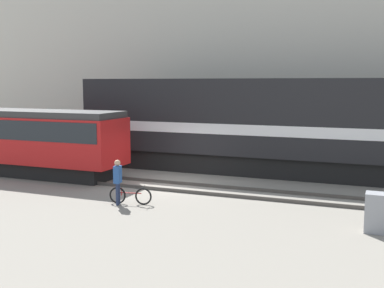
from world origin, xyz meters
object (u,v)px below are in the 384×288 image
at_px(freight_locomotive, 285,125).
at_px(person, 118,178).
at_px(signal_box, 377,213).
at_px(bicycle, 130,196).
at_px(streetcar, 32,138).

xyz_separation_m(freight_locomotive, person, (-4.48, -8.05, -1.44)).
bearing_deg(signal_box, bicycle, 179.18).
distance_m(bicycle, signal_box, 8.54).
height_order(bicycle, signal_box, signal_box).
distance_m(freight_locomotive, streetcar, 12.21).
height_order(freight_locomotive, signal_box, freight_locomotive).
relative_size(freight_locomotive, signal_box, 17.24).
xyz_separation_m(bicycle, person, (-0.39, -0.23, 0.70)).
bearing_deg(signal_box, person, -179.30).
bearing_deg(person, streetcar, 153.39).
bearing_deg(signal_box, streetcar, 168.17).
bearing_deg(streetcar, bicycle, -23.82).
bearing_deg(freight_locomotive, signal_box, -60.78).
xyz_separation_m(person, signal_box, (8.92, 0.11, -0.42)).
bearing_deg(signal_box, freight_locomotive, 119.22).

